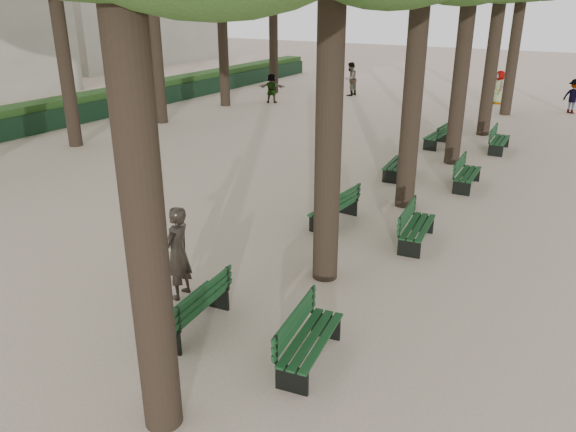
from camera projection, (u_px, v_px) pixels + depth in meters
The scene contains 17 objects.
ground at pixel (176, 324), 10.15m from camera, with size 120.00×120.00×0.00m, color tan.
bench_left_0 at pixel (193, 315), 9.93m from camera, with size 0.75×1.85×0.92m.
bench_left_1 at pixel (334, 214), 14.53m from camera, with size 0.69×1.83×0.92m.
bench_left_2 at pixel (397, 168), 18.32m from camera, with size 0.74×1.85×0.92m.
bench_left_3 at pixel (437, 139), 21.98m from camera, with size 0.66×1.83×0.92m.
bench_right_0 at pixel (310, 348), 8.99m from camera, with size 0.81×1.86×0.92m.
bench_right_1 at pixel (417, 233), 13.32m from camera, with size 0.76×1.85×0.92m.
bench_right_2 at pixel (467, 179), 17.25m from camera, with size 0.66×1.83×0.92m.
bench_right_3 at pixel (499, 144), 21.26m from camera, with size 0.65×1.82×0.92m.
man_with_map at pixel (178, 253), 10.76m from camera, with size 0.66×0.79×1.88m.
pedestrian_b at pixel (574, 96), 27.95m from camera, with size 1.09×0.34×1.69m, color #262628.
pedestrian_a at pixel (350, 79), 32.87m from camera, with size 0.93×0.38×1.92m, color #262628.
pedestrian_d at pixel (499, 87), 30.42m from camera, with size 0.87×0.35×1.77m, color #262628.
pedestrian_e at pixel (272, 88), 30.73m from camera, with size 1.46×0.31×1.57m, color #262628.
fence at pixel (83, 114), 25.84m from camera, with size 0.08×42.00×0.90m, color black.
hedge at pixel (72, 109), 26.11m from camera, with size 1.20×42.00×1.20m, color #1C3D15.
building_far at pixel (109, 20), 48.41m from camera, with size 12.00×16.00×7.00m, color #B7B2A3.
Camera 1 is at (6.13, -6.53, 5.55)m, focal length 35.00 mm.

